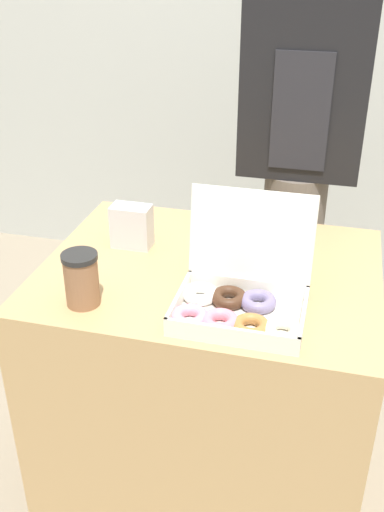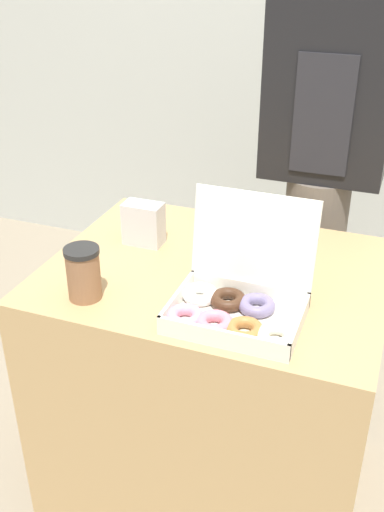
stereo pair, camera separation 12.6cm
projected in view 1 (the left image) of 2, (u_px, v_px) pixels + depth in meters
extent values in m
plane|color=gray|center=(206.00, 479.00, 1.90)|extent=(14.00, 14.00, 0.00)
cube|color=tan|center=(208.00, 385.00, 1.72)|extent=(0.86, 0.67, 0.77)
cube|color=white|center=(239.00, 317.00, 1.33)|extent=(0.29, 0.21, 0.01)
cube|color=white|center=(179.00, 300.00, 1.35)|extent=(0.01, 0.21, 0.04)
cube|color=white|center=(303.00, 318.00, 1.29)|extent=(0.01, 0.21, 0.04)
cube|color=white|center=(231.00, 336.00, 1.23)|extent=(0.29, 0.01, 0.04)
cube|color=white|center=(247.00, 286.00, 1.41)|extent=(0.29, 0.01, 0.04)
cube|color=white|center=(251.00, 235.00, 1.37)|extent=(0.29, 0.04, 0.21)
torus|color=pink|center=(190.00, 317.00, 1.31)|extent=(0.11, 0.11, 0.03)
torus|color=white|center=(200.00, 294.00, 1.39)|extent=(0.09, 0.09, 0.03)
torus|color=pink|center=(220.00, 321.00, 1.29)|extent=(0.11, 0.11, 0.03)
torus|color=#422819|center=(229.00, 298.00, 1.37)|extent=(0.09, 0.09, 0.03)
torus|color=#A87038|center=(251.00, 326.00, 1.28)|extent=(0.11, 0.11, 0.03)
torus|color=slate|center=(258.00, 302.00, 1.36)|extent=(0.09, 0.09, 0.03)
torus|color=silver|center=(283.00, 331.00, 1.26)|extent=(0.12, 0.12, 0.03)
cylinder|color=#8C6042|center=(82.00, 281.00, 1.36)|extent=(0.08, 0.08, 0.12)
cylinder|color=black|center=(79.00, 257.00, 1.33)|extent=(0.08, 0.08, 0.01)
cube|color=silver|center=(132.00, 226.00, 1.61)|extent=(0.11, 0.06, 0.12)
cylinder|color=#665B51|center=(287.00, 285.00, 2.12)|extent=(0.21, 0.21, 0.85)
cube|color=black|center=(305.00, 87.00, 1.79)|extent=(0.37, 0.17, 0.54)
cube|color=#232328|center=(301.00, 113.00, 1.74)|extent=(0.17, 0.01, 0.34)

